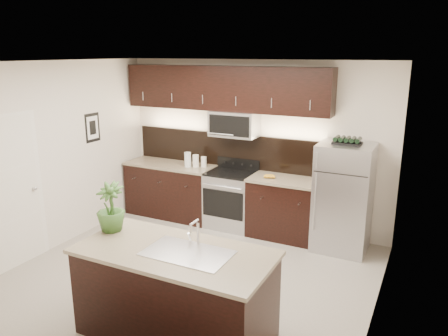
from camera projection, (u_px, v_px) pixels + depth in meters
ground at (193, 274)px, 5.71m from camera, size 4.50×4.50×0.00m
room_walls at (181, 147)px, 5.29m from camera, size 4.52×4.02×2.71m
counter_run at (220, 197)px, 7.25m from camera, size 3.51×0.65×0.94m
upper_fixtures at (225, 95)px, 6.93m from camera, size 3.49×0.40×1.66m
island at (176, 293)px, 4.38m from camera, size 1.96×0.96×0.94m
sink_faucet at (188, 251)px, 4.20m from camera, size 0.84×0.50×0.28m
refrigerator at (343, 198)px, 6.25m from camera, size 0.76×0.69×1.57m
wine_rack at (347, 141)px, 6.04m from camera, size 0.39×0.24×0.09m
plant at (111, 207)px, 4.66m from camera, size 0.34×0.34×0.54m
canisters at (194, 161)px, 7.30m from camera, size 0.35×0.22×0.25m
french_press at (318, 176)px, 6.36m from camera, size 0.11×0.11×0.31m
bananas at (266, 176)px, 6.69m from camera, size 0.22×0.19×0.06m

